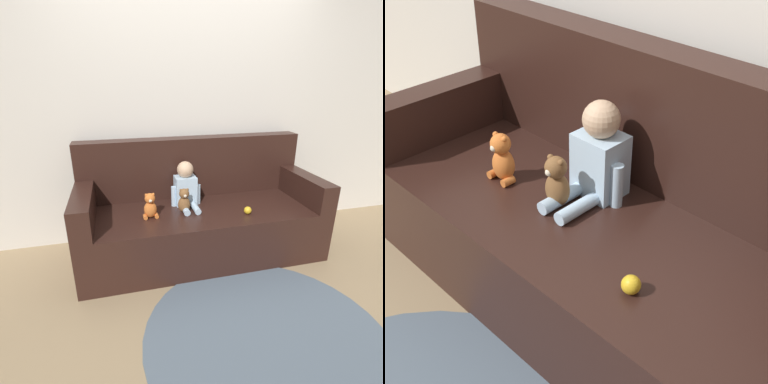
% 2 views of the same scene
% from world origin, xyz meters
% --- Properties ---
extents(ground_plane, '(12.00, 12.00, 0.00)m').
position_xyz_m(ground_plane, '(0.00, 0.00, 0.00)').
color(ground_plane, '#9E8460').
extents(wall_back, '(8.00, 0.05, 2.60)m').
position_xyz_m(wall_back, '(0.00, 0.53, 1.30)').
color(wall_back, silver).
rests_on(wall_back, ground_plane).
extents(couch, '(2.20, 0.89, 1.06)m').
position_xyz_m(couch, '(0.00, 0.07, 0.36)').
color(couch, black).
rests_on(couch, ground_plane).
extents(person_baby, '(0.28, 0.36, 0.41)m').
position_xyz_m(person_baby, '(-0.12, 0.10, 0.65)').
color(person_baby, silver).
rests_on(person_baby, couch).
extents(teddy_bear_brown, '(0.11, 0.10, 0.22)m').
position_xyz_m(teddy_bear_brown, '(-0.18, -0.07, 0.59)').
color(teddy_bear_brown, brown).
rests_on(teddy_bear_brown, couch).
extents(plush_toy_side, '(0.13, 0.10, 0.22)m').
position_xyz_m(plush_toy_side, '(-0.48, -0.10, 0.58)').
color(plush_toy_side, orange).
rests_on(plush_toy_side, couch).
extents(toy_ball, '(0.07, 0.07, 0.07)m').
position_xyz_m(toy_ball, '(0.35, -0.24, 0.51)').
color(toy_ball, gold).
rests_on(toy_ball, couch).
extents(floor_rug, '(1.61, 1.61, 0.01)m').
position_xyz_m(floor_rug, '(0.13, -1.10, 0.01)').
color(floor_rug, slate).
rests_on(floor_rug, ground_plane).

